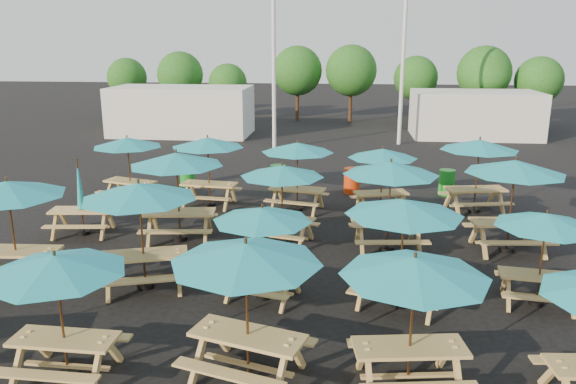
# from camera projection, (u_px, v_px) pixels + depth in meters

# --- Properties ---
(ground) EXTENTS (120.00, 120.00, 0.00)m
(ground) POSITION_uv_depth(u_px,v_px,m) (282.00, 245.00, 15.29)
(ground) COLOR black
(ground) RESTS_ON ground
(picnic_unit_1) EXTENTS (2.64, 2.64, 2.45)m
(picnic_unit_1) POSITION_uv_depth(u_px,v_px,m) (8.00, 193.00, 12.33)
(picnic_unit_1) COLOR tan
(picnic_unit_1) RESTS_ON ground
(picnic_unit_2) EXTENTS (1.91, 1.71, 2.24)m
(picnic_unit_2) POSITION_uv_depth(u_px,v_px,m) (81.00, 203.00, 15.93)
(picnic_unit_2) COLOR tan
(picnic_unit_2) RESTS_ON ground
(picnic_unit_3) EXTENTS (2.90, 2.90, 2.27)m
(picnic_unit_3) POSITION_uv_depth(u_px,v_px,m) (127.00, 145.00, 18.86)
(picnic_unit_3) COLOR tan
(picnic_unit_3) RESTS_ON ground
(picnic_unit_4) EXTENTS (2.28, 2.28, 2.18)m
(picnic_unit_4) POSITION_uv_depth(u_px,v_px,m) (56.00, 270.00, 8.80)
(picnic_unit_4) COLOR tan
(picnic_unit_4) RESTS_ON ground
(picnic_unit_5) EXTENTS (3.15, 3.15, 2.46)m
(picnic_unit_5) POSITION_uv_depth(u_px,v_px,m) (139.00, 196.00, 12.09)
(picnic_unit_5) COLOR tan
(picnic_unit_5) RESTS_ON ground
(picnic_unit_6) EXTENTS (2.85, 2.85, 2.51)m
(picnic_unit_6) POSITION_uv_depth(u_px,v_px,m) (176.00, 163.00, 15.13)
(picnic_unit_6) COLOR tan
(picnic_unit_6) RESTS_ON ground
(picnic_unit_7) EXTENTS (2.64, 2.64, 2.35)m
(picnic_unit_7) POSITION_uv_depth(u_px,v_px,m) (208.00, 145.00, 18.42)
(picnic_unit_7) COLOR tan
(picnic_unit_7) RESTS_ON ground
(picnic_unit_8) EXTENTS (3.03, 3.03, 2.38)m
(picnic_unit_8) POSITION_uv_depth(u_px,v_px,m) (246.00, 259.00, 8.75)
(picnic_unit_8) COLOR tan
(picnic_unit_8) RESTS_ON ground
(picnic_unit_9) EXTENTS (2.57, 2.57, 2.06)m
(picnic_unit_9) POSITION_uv_depth(u_px,v_px,m) (262.00, 219.00, 11.68)
(picnic_unit_9) COLOR tan
(picnic_unit_9) RESTS_ON ground
(picnic_unit_10) EXTENTS (2.75, 2.75, 2.21)m
(picnic_unit_10) POSITION_uv_depth(u_px,v_px,m) (282.00, 175.00, 14.95)
(picnic_unit_10) COLOR tan
(picnic_unit_10) RESTS_ON ground
(picnic_unit_11) EXTENTS (2.76, 2.76, 2.28)m
(picnic_unit_11) POSITION_uv_depth(u_px,v_px,m) (297.00, 151.00, 17.91)
(picnic_unit_11) COLOR tan
(picnic_unit_11) RESTS_ON ground
(picnic_unit_12) EXTENTS (2.62, 2.62, 2.26)m
(picnic_unit_12) POSITION_uv_depth(u_px,v_px,m) (414.00, 273.00, 8.49)
(picnic_unit_12) COLOR tan
(picnic_unit_12) RESTS_ON ground
(picnic_unit_13) EXTENTS (3.02, 3.02, 2.35)m
(picnic_unit_13) POSITION_uv_depth(u_px,v_px,m) (404.00, 212.00, 11.27)
(picnic_unit_13) COLOR tan
(picnic_unit_13) RESTS_ON ground
(picnic_unit_14) EXTENTS (2.74, 2.74, 2.42)m
(picnic_unit_14) POSITION_uv_depth(u_px,v_px,m) (391.00, 172.00, 14.37)
(picnic_unit_14) COLOR tan
(picnic_unit_14) RESTS_ON ground
(picnic_unit_15) EXTENTS (2.68, 2.68, 2.14)m
(picnic_unit_15) POSITION_uv_depth(u_px,v_px,m) (383.00, 156.00, 17.61)
(picnic_unit_15) COLOR tan
(picnic_unit_15) RESTS_ON ground
(picnic_unit_17) EXTENTS (2.32, 2.32, 2.03)m
(picnic_unit_17) POSITION_uv_depth(u_px,v_px,m) (546.00, 224.00, 11.40)
(picnic_unit_17) COLOR tan
(picnic_unit_17) RESTS_ON ground
(picnic_unit_18) EXTENTS (2.76, 2.76, 2.48)m
(picnic_unit_18) POSITION_uv_depth(u_px,v_px,m) (515.00, 171.00, 14.31)
(picnic_unit_18) COLOR tan
(picnic_unit_18) RESTS_ON ground
(picnic_unit_19) EXTENTS (2.87, 2.87, 2.41)m
(picnic_unit_19) POSITION_uv_depth(u_px,v_px,m) (479.00, 148.00, 17.70)
(picnic_unit_19) COLOR tan
(picnic_unit_19) RESTS_ON ground
(waste_bin_0) EXTENTS (0.57, 0.57, 0.92)m
(waste_bin_0) POSITION_uv_depth(u_px,v_px,m) (187.00, 174.00, 21.50)
(waste_bin_0) COLOR #1B9525
(waste_bin_0) RESTS_ON ground
(waste_bin_1) EXTENTS (0.57, 0.57, 0.92)m
(waste_bin_1) POSITION_uv_depth(u_px,v_px,m) (278.00, 177.00, 20.94)
(waste_bin_1) COLOR #1B9525
(waste_bin_1) RESTS_ON ground
(waste_bin_2) EXTENTS (0.57, 0.57, 0.92)m
(waste_bin_2) POSITION_uv_depth(u_px,v_px,m) (352.00, 181.00, 20.44)
(waste_bin_2) COLOR red
(waste_bin_2) RESTS_ON ground
(waste_bin_3) EXTENTS (0.57, 0.57, 0.92)m
(waste_bin_3) POSITION_uv_depth(u_px,v_px,m) (447.00, 182.00, 20.19)
(waste_bin_3) COLOR #1B9525
(waste_bin_3) RESTS_ON ground
(mast_0) EXTENTS (0.20, 0.20, 12.00)m
(mast_0) POSITION_uv_depth(u_px,v_px,m) (274.00, 28.00, 27.37)
(mast_0) COLOR silver
(mast_0) RESTS_ON ground
(mast_1) EXTENTS (0.20, 0.20, 12.00)m
(mast_1) POSITION_uv_depth(u_px,v_px,m) (405.00, 28.00, 28.64)
(mast_1) COLOR silver
(mast_1) RESTS_ON ground
(event_tent_0) EXTENTS (8.00, 4.00, 2.80)m
(event_tent_0) POSITION_uv_depth(u_px,v_px,m) (182.00, 111.00, 33.00)
(event_tent_0) COLOR silver
(event_tent_0) RESTS_ON ground
(event_tent_1) EXTENTS (7.00, 4.00, 2.60)m
(event_tent_1) POSITION_uv_depth(u_px,v_px,m) (474.00, 114.00, 32.30)
(event_tent_1) COLOR silver
(event_tent_1) RESTS_ON ground
(tree_0) EXTENTS (2.80, 2.80, 4.24)m
(tree_0) POSITION_uv_depth(u_px,v_px,m) (127.00, 78.00, 40.19)
(tree_0) COLOR #382314
(tree_0) RESTS_ON ground
(tree_1) EXTENTS (3.11, 3.11, 4.72)m
(tree_1) POSITION_uv_depth(u_px,v_px,m) (180.00, 75.00, 38.39)
(tree_1) COLOR #382314
(tree_1) RESTS_ON ground
(tree_2) EXTENTS (2.59, 2.59, 3.93)m
(tree_2) POSITION_uv_depth(u_px,v_px,m) (228.00, 83.00, 37.95)
(tree_2) COLOR #382314
(tree_2) RESTS_ON ground
(tree_3) EXTENTS (3.36, 3.36, 5.09)m
(tree_3) POSITION_uv_depth(u_px,v_px,m) (297.00, 71.00, 38.31)
(tree_3) COLOR #382314
(tree_3) RESTS_ON ground
(tree_4) EXTENTS (3.41, 3.41, 5.17)m
(tree_4) POSITION_uv_depth(u_px,v_px,m) (351.00, 71.00, 37.49)
(tree_4) COLOR #382314
(tree_4) RESTS_ON ground
(tree_5) EXTENTS (2.94, 2.94, 4.45)m
(tree_5) POSITION_uv_depth(u_px,v_px,m) (416.00, 78.00, 37.59)
(tree_5) COLOR #382314
(tree_5) RESTS_ON ground
(tree_6) EXTENTS (3.38, 3.38, 5.13)m
(tree_6) POSITION_uv_depth(u_px,v_px,m) (484.00, 73.00, 35.37)
(tree_6) COLOR #382314
(tree_6) RESTS_ON ground
(tree_7) EXTENTS (2.95, 2.95, 4.48)m
(tree_7) POSITION_uv_depth(u_px,v_px,m) (539.00, 80.00, 35.17)
(tree_7) COLOR #382314
(tree_7) RESTS_ON ground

